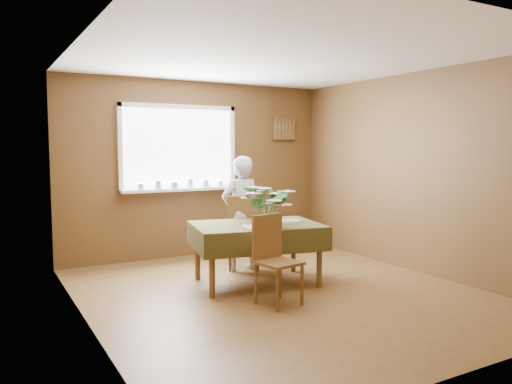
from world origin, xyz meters
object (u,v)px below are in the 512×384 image
chair_near (274,255)px  flower_bouquet (266,200)px  dining_table (257,231)px  chair_far (244,229)px  seated_woman (241,214)px

chair_near → flower_bouquet: bearing=57.8°
dining_table → chair_far: bearing=86.1°
dining_table → chair_far: 0.68m
dining_table → chair_near: 0.74m
dining_table → chair_near: chair_near is taller
dining_table → chair_far: chair_far is taller
chair_far → seated_woman: 0.21m
chair_far → chair_near: 1.41m
flower_bouquet → dining_table: bearing=92.7°
dining_table → chair_near: (-0.20, -0.70, -0.12)m
dining_table → seated_woman: (0.13, 0.65, 0.12)m
chair_far → flower_bouquet: (-0.17, -0.85, 0.46)m
chair_far → flower_bouquet: flower_bouquet is taller
chair_far → chair_near: size_ratio=1.08×
seated_woman → flower_bouquet: 0.89m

